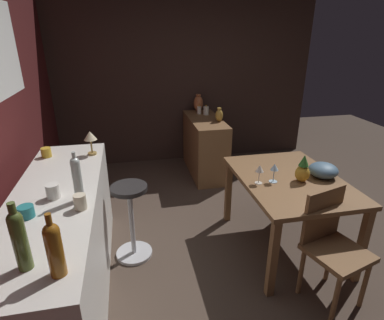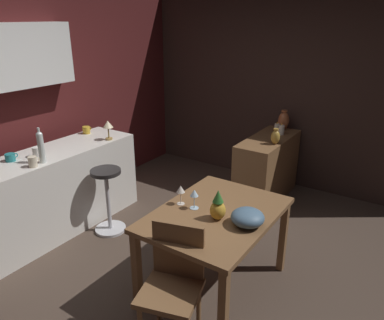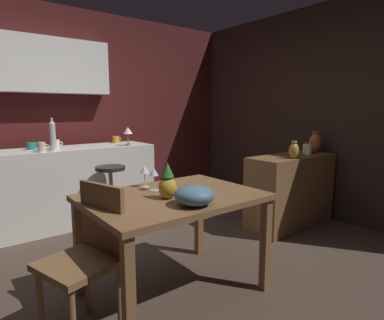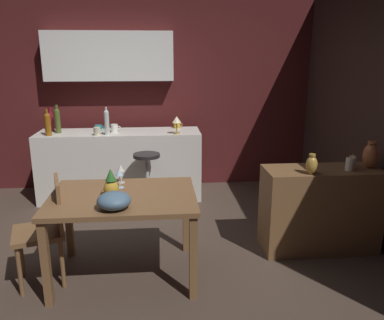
{
  "view_description": "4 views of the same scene",
  "coord_description": "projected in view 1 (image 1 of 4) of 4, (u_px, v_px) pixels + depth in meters",
  "views": [
    {
      "loc": [
        -2.3,
        1.0,
        1.97
      ],
      "look_at": [
        0.66,
        0.39,
        0.72
      ],
      "focal_mm": 29.45,
      "sensor_mm": 36.0,
      "label": 1
    },
    {
      "loc": [
        -2.3,
        -1.71,
        2.23
      ],
      "look_at": [
        0.81,
        0.37,
        0.78
      ],
      "focal_mm": 34.91,
      "sensor_mm": 36.0,
      "label": 2
    },
    {
      "loc": [
        -1.23,
        -2.24,
        1.34
      ],
      "look_at": [
        0.71,
        0.27,
        0.84
      ],
      "focal_mm": 30.37,
      "sensor_mm": 36.0,
      "label": 3
    },
    {
      "loc": [
        0.34,
        -3.44,
        1.86
      ],
      "look_at": [
        0.67,
        0.32,
        0.83
      ],
      "focal_mm": 36.08,
      "sensor_mm": 36.0,
      "label": 4
    }
  ],
  "objects": [
    {
      "name": "wine_glass_left",
      "position": [
        274.0,
        168.0,
        2.72
      ],
      "size": [
        0.07,
        0.07,
        0.17
      ],
      "color": "silver",
      "rests_on": "dining_table"
    },
    {
      "name": "vase_copper",
      "position": [
        198.0,
        103.0,
        4.79
      ],
      "size": [
        0.14,
        0.14,
        0.26
      ],
      "color": "#B26038",
      "rests_on": "sideboard_cabinet"
    },
    {
      "name": "wine_bottle_olive",
      "position": [
        19.0,
        238.0,
        1.47
      ],
      "size": [
        0.07,
        0.07,
        0.36
      ],
      "color": "#475623",
      "rests_on": "kitchen_counter"
    },
    {
      "name": "vase_brass",
      "position": [
        219.0,
        115.0,
        4.26
      ],
      "size": [
        0.1,
        0.1,
        0.19
      ],
      "color": "#B78C38",
      "rests_on": "sideboard_cabinet"
    },
    {
      "name": "kitchen_counter",
      "position": [
        63.0,
        246.0,
        2.39
      ],
      "size": [
        2.1,
        0.6,
        0.9
      ],
      "primitive_type": "cube",
      "color": "silver",
      "rests_on": "ground_plane"
    },
    {
      "name": "wall_side_right",
      "position": [
        172.0,
        78.0,
        4.78
      ],
      "size": [
        0.1,
        4.4,
        2.6
      ],
      "primitive_type": "cube",
      "color": "#33231E",
      "rests_on": "ground_plane"
    },
    {
      "name": "pillar_candle_tall",
      "position": [
        199.0,
        110.0,
        4.66
      ],
      "size": [
        0.06,
        0.06,
        0.14
      ],
      "color": "white",
      "rests_on": "sideboard_cabinet"
    },
    {
      "name": "wine_bottle_amber",
      "position": [
        54.0,
        247.0,
        1.44
      ],
      "size": [
        0.08,
        0.08,
        0.33
      ],
      "color": "#8C5114",
      "rests_on": "kitchen_counter"
    },
    {
      "name": "ground_plane",
      "position": [
        245.0,
        252.0,
        3.02
      ],
      "size": [
        9.0,
        9.0,
        0.0
      ],
      "primitive_type": "plane",
      "color": "#47382D"
    },
    {
      "name": "wine_bottle_clear",
      "position": [
        77.0,
        178.0,
        2.08
      ],
      "size": [
        0.06,
        0.06,
        0.35
      ],
      "color": "silver",
      "rests_on": "kitchen_counter"
    },
    {
      "name": "dining_table",
      "position": [
        289.0,
        187.0,
        2.87
      ],
      "size": [
        1.21,
        0.88,
        0.74
      ],
      "color": "brown",
      "rests_on": "ground_plane"
    },
    {
      "name": "cup_teal",
      "position": [
        26.0,
        212.0,
        1.94
      ],
      "size": [
        0.13,
        0.1,
        0.08
      ],
      "color": "teal",
      "rests_on": "kitchen_counter"
    },
    {
      "name": "bar_stool",
      "position": [
        132.0,
        220.0,
        2.84
      ],
      "size": [
        0.34,
        0.34,
        0.73
      ],
      "color": "#262323",
      "rests_on": "ground_plane"
    },
    {
      "name": "cup_white",
      "position": [
        53.0,
        191.0,
        2.16
      ],
      "size": [
        0.13,
        0.09,
        0.1
      ],
      "color": "white",
      "rests_on": "kitchen_counter"
    },
    {
      "name": "cup_mustard",
      "position": [
        46.0,
        152.0,
        2.86
      ],
      "size": [
        0.12,
        0.09,
        0.09
      ],
      "color": "gold",
      "rests_on": "kitchen_counter"
    },
    {
      "name": "sideboard_cabinet",
      "position": [
        205.0,
        146.0,
        4.58
      ],
      "size": [
        1.1,
        0.44,
        0.82
      ],
      "primitive_type": "cube",
      "color": "brown",
      "rests_on": "ground_plane"
    },
    {
      "name": "wine_glass_right",
      "position": [
        260.0,
        169.0,
        2.69
      ],
      "size": [
        0.07,
        0.07,
        0.17
      ],
      "color": "silver",
      "rests_on": "dining_table"
    },
    {
      "name": "counter_lamp",
      "position": [
        90.0,
        138.0,
        2.87
      ],
      "size": [
        0.12,
        0.12,
        0.22
      ],
      "color": "#A58447",
      "rests_on": "kitchen_counter"
    },
    {
      "name": "pineapple_centerpiece",
      "position": [
        303.0,
        170.0,
        2.73
      ],
      "size": [
        0.12,
        0.12,
        0.25
      ],
      "color": "gold",
      "rests_on": "dining_table"
    },
    {
      "name": "fruit_bowl",
      "position": [
        323.0,
        170.0,
        2.83
      ],
      "size": [
        0.26,
        0.26,
        0.13
      ],
      "primitive_type": "ellipsoid",
      "color": "slate",
      "rests_on": "dining_table"
    },
    {
      "name": "cup_cream",
      "position": [
        80.0,
        202.0,
        2.02
      ],
      "size": [
        0.11,
        0.08,
        0.1
      ],
      "color": "beige",
      "rests_on": "kitchen_counter"
    },
    {
      "name": "chair_near_window",
      "position": [
        331.0,
        243.0,
        2.36
      ],
      "size": [
        0.5,
        0.5,
        0.89
      ],
      "color": "brown",
      "rests_on": "ground_plane"
    },
    {
      "name": "pillar_candle_short",
      "position": [
        206.0,
        111.0,
        4.62
      ],
      "size": [
        0.08,
        0.08,
        0.15
      ],
      "color": "white",
      "rests_on": "sideboard_cabinet"
    }
  ]
}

